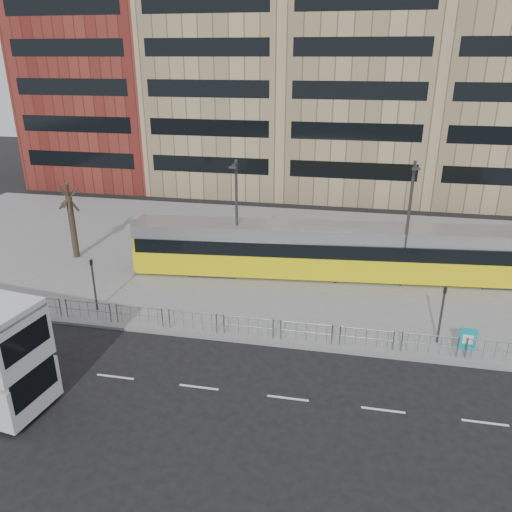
% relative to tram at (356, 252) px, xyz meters
% --- Properties ---
extents(ground, '(120.00, 120.00, 0.00)m').
position_rel_tram_xyz_m(ground, '(-4.61, -9.28, -1.87)').
color(ground, black).
rests_on(ground, ground).
extents(plaza, '(64.00, 24.00, 0.15)m').
position_rel_tram_xyz_m(plaza, '(-4.61, 2.72, -1.79)').
color(plaza, gray).
rests_on(plaza, ground).
extents(kerb, '(64.00, 0.25, 0.17)m').
position_rel_tram_xyz_m(kerb, '(-4.61, -9.23, -1.79)').
color(kerb, gray).
rests_on(kerb, ground).
extents(building_row, '(70.40, 18.40, 31.20)m').
position_rel_tram_xyz_m(building_row, '(-3.06, 24.99, 11.05)').
color(building_row, maroon).
rests_on(building_row, ground).
extents(pedestrian_barrier, '(32.07, 0.07, 1.10)m').
position_rel_tram_xyz_m(pedestrian_barrier, '(-2.61, -8.78, -0.88)').
color(pedestrian_barrier, gray).
rests_on(pedestrian_barrier, plaza).
extents(road_markings, '(62.00, 0.12, 0.01)m').
position_rel_tram_xyz_m(road_markings, '(-3.61, -13.28, -1.86)').
color(road_markings, white).
rests_on(road_markings, ground).
extents(tram, '(29.17, 5.50, 3.42)m').
position_rel_tram_xyz_m(tram, '(0.00, 0.00, 0.00)').
color(tram, yellow).
rests_on(tram, plaza).
extents(ad_panel, '(0.79, 0.11, 1.47)m').
position_rel_tram_xyz_m(ad_panel, '(5.46, -8.51, -0.85)').
color(ad_panel, '#2D2D30').
rests_on(ad_panel, plaza).
extents(pedestrian, '(0.61, 0.79, 1.94)m').
position_rel_tram_xyz_m(pedestrian, '(-1.23, -1.13, -0.75)').
color(pedestrian, black).
rests_on(pedestrian, plaza).
extents(traffic_light_west, '(0.20, 0.23, 3.10)m').
position_rel_tram_xyz_m(traffic_light_west, '(-14.42, -7.65, 0.26)').
color(traffic_light_west, '#2D2D30').
rests_on(traffic_light_west, plaza).
extents(traffic_light_east, '(0.17, 0.20, 3.10)m').
position_rel_tram_xyz_m(traffic_light_east, '(4.27, -7.54, 0.26)').
color(traffic_light_east, '#2D2D30').
rests_on(traffic_light_east, plaza).
extents(lamp_post_west, '(0.45, 1.04, 7.65)m').
position_rel_tram_xyz_m(lamp_post_west, '(-7.64, -1.28, 2.48)').
color(lamp_post_west, '#2D2D30').
rests_on(lamp_post_west, plaza).
extents(lamp_post_east, '(0.45, 1.04, 7.93)m').
position_rel_tram_xyz_m(lamp_post_east, '(2.92, -0.98, 2.62)').
color(lamp_post_east, '#2D2D30').
rests_on(lamp_post_east, plaza).
extents(bare_tree, '(3.78, 3.78, 7.40)m').
position_rel_tram_xyz_m(bare_tree, '(-19.79, -0.45, 3.92)').
color(bare_tree, black).
rests_on(bare_tree, plaza).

